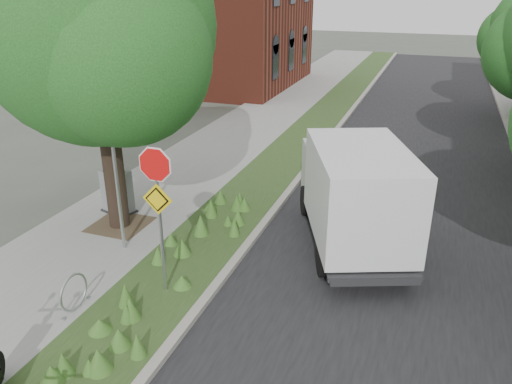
% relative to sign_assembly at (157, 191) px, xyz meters
% --- Properties ---
extents(ground, '(120.00, 120.00, 0.00)m').
position_rel_sign_assembly_xyz_m(ground, '(1.40, -0.58, -2.33)').
color(ground, '#4C5147').
rests_on(ground, ground).
extents(sidewalk_near, '(3.50, 60.00, 0.12)m').
position_rel_sign_assembly_xyz_m(sidewalk_near, '(-2.85, 9.42, -2.27)').
color(sidewalk_near, gray).
rests_on(sidewalk_near, ground).
extents(verge, '(2.00, 60.00, 0.12)m').
position_rel_sign_assembly_xyz_m(verge, '(-0.10, 9.42, -2.27)').
color(verge, '#27461E').
rests_on(verge, ground).
extents(kerb_near, '(0.20, 60.00, 0.13)m').
position_rel_sign_assembly_xyz_m(kerb_near, '(0.90, 9.42, -2.26)').
color(kerb_near, '#9E9991').
rests_on(kerb_near, ground).
extents(road, '(7.00, 60.00, 0.01)m').
position_rel_sign_assembly_xyz_m(road, '(4.40, 9.42, -2.32)').
color(road, black).
rests_on(road, ground).
extents(street_tree_main, '(6.21, 5.54, 7.66)m').
position_rel_sign_assembly_xyz_m(street_tree_main, '(-2.68, 2.28, 2.48)').
color(street_tree_main, black).
rests_on(street_tree_main, ground).
extents(bare_post, '(0.08, 0.08, 4.00)m').
position_rel_sign_assembly_xyz_m(bare_post, '(-1.80, 1.22, -0.21)').
color(bare_post, '#A5A8AD').
rests_on(bare_post, ground).
extents(bike_hoop, '(0.06, 0.78, 0.77)m').
position_rel_sign_assembly_xyz_m(bike_hoop, '(-1.30, -1.18, -1.83)').
color(bike_hoop, '#A5A8AD').
rests_on(bike_hoop, ground).
extents(sign_assembly, '(0.94, 0.08, 3.22)m').
position_rel_sign_assembly_xyz_m(sign_assembly, '(0.00, 0.00, 0.00)').
color(sign_assembly, '#A5A8AD').
rests_on(sign_assembly, ground).
extents(brick_building, '(9.40, 10.40, 8.30)m').
position_rel_sign_assembly_xyz_m(brick_building, '(-8.10, 21.42, 1.88)').
color(brick_building, maroon).
rests_on(brick_building, ground).
extents(box_truck, '(3.57, 5.28, 2.24)m').
position_rel_sign_assembly_xyz_m(box_truck, '(3.23, 3.42, -0.87)').
color(box_truck, '#262628').
rests_on(box_truck, ground).
extents(utility_cabinet, '(1.03, 0.83, 1.20)m').
position_rel_sign_assembly_xyz_m(utility_cabinet, '(-3.10, 2.92, -1.63)').
color(utility_cabinet, '#262628').
rests_on(utility_cabinet, ground).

